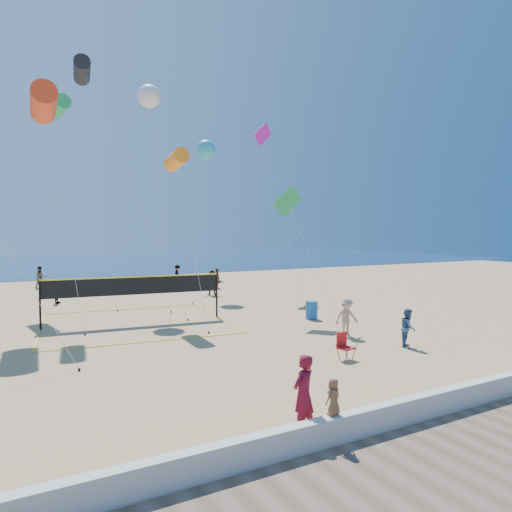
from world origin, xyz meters
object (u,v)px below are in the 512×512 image
trash_barrel (312,310)px  volleyball_net (135,291)px  camp_chair (344,344)px  woman (303,394)px

trash_barrel → volleyball_net: volleyball_net is taller
camp_chair → trash_barrel: bearing=52.3°
camp_chair → volleyball_net: (-5.03, 10.33, 1.08)m
camp_chair → volleyball_net: 11.54m
volleyball_net → woman: bearing=-82.9°
camp_chair → trash_barrel: 7.73m
woman → volleyball_net: size_ratio=0.19×
trash_barrel → woman: bearing=-126.4°
camp_chair → woman: bearing=-148.6°
woman → trash_barrel: woman is taller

